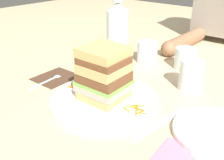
# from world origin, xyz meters

# --- Properties ---
(ground_plane) EXTENTS (3.00, 3.00, 0.00)m
(ground_plane) POSITION_xyz_m (0.00, 0.00, 0.00)
(ground_plane) COLOR #C6B289
(main_plate) EXTENTS (0.29, 0.29, 0.01)m
(main_plate) POSITION_xyz_m (0.02, 0.00, 0.01)
(main_plate) COLOR white
(main_plate) RESTS_ON ground_plane
(sandwich) EXTENTS (0.12, 0.12, 0.14)m
(sandwich) POSITION_xyz_m (0.02, 0.00, 0.08)
(sandwich) COLOR tan
(sandwich) RESTS_ON main_plate
(carrot_shred_0) EXTENTS (0.02, 0.02, 0.00)m
(carrot_shred_0) POSITION_xyz_m (-0.09, -0.02, 0.02)
(carrot_shred_0) COLOR orange
(carrot_shred_0) RESTS_ON main_plate
(carrot_shred_1) EXTENTS (0.03, 0.02, 0.00)m
(carrot_shred_1) POSITION_xyz_m (-0.10, -0.01, 0.02)
(carrot_shred_1) COLOR orange
(carrot_shred_1) RESTS_ON main_plate
(carrot_shred_2) EXTENTS (0.02, 0.03, 0.00)m
(carrot_shred_2) POSITION_xyz_m (-0.09, -0.01, 0.02)
(carrot_shred_2) COLOR orange
(carrot_shred_2) RESTS_ON main_plate
(carrot_shred_3) EXTENTS (0.02, 0.01, 0.00)m
(carrot_shred_3) POSITION_xyz_m (-0.10, -0.02, 0.02)
(carrot_shred_3) COLOR orange
(carrot_shred_3) RESTS_ON main_plate
(carrot_shred_4) EXTENTS (0.01, 0.03, 0.00)m
(carrot_shred_4) POSITION_xyz_m (-0.08, -0.00, 0.02)
(carrot_shred_4) COLOR orange
(carrot_shred_4) RESTS_ON main_plate
(carrot_shred_5) EXTENTS (0.03, 0.01, 0.00)m
(carrot_shred_5) POSITION_xyz_m (-0.10, 0.01, 0.02)
(carrot_shred_5) COLOR orange
(carrot_shred_5) RESTS_ON main_plate
(carrot_shred_6) EXTENTS (0.01, 0.02, 0.00)m
(carrot_shred_6) POSITION_xyz_m (-0.09, 0.00, 0.02)
(carrot_shred_6) COLOR orange
(carrot_shred_6) RESTS_ON main_plate
(carrot_shred_7) EXTENTS (0.03, 0.02, 0.00)m
(carrot_shred_7) POSITION_xyz_m (0.11, 0.02, 0.02)
(carrot_shred_7) COLOR orange
(carrot_shred_7) RESTS_ON main_plate
(carrot_shred_8) EXTENTS (0.01, 0.02, 0.00)m
(carrot_shred_8) POSITION_xyz_m (0.10, -0.00, 0.02)
(carrot_shred_8) COLOR orange
(carrot_shred_8) RESTS_ON main_plate
(carrot_shred_9) EXTENTS (0.02, 0.01, 0.00)m
(carrot_shred_9) POSITION_xyz_m (0.14, -0.00, 0.02)
(carrot_shred_9) COLOR orange
(carrot_shred_9) RESTS_ON main_plate
(carrot_shred_10) EXTENTS (0.02, 0.01, 0.00)m
(carrot_shred_10) POSITION_xyz_m (0.10, -0.01, 0.02)
(carrot_shred_10) COLOR orange
(carrot_shred_10) RESTS_ON main_plate
(carrot_shred_11) EXTENTS (0.03, 0.01, 0.00)m
(carrot_shred_11) POSITION_xyz_m (0.13, 0.01, 0.02)
(carrot_shred_11) COLOR orange
(carrot_shred_11) RESTS_ON main_plate
(carrot_shred_12) EXTENTS (0.02, 0.02, 0.00)m
(carrot_shred_12) POSITION_xyz_m (0.12, 0.01, 0.02)
(carrot_shred_12) COLOR orange
(carrot_shred_12) RESTS_ON main_plate
(carrot_shred_13) EXTENTS (0.02, 0.02, 0.00)m
(carrot_shred_13) POSITION_xyz_m (0.13, -0.01, 0.02)
(carrot_shred_13) COLOR orange
(carrot_shred_13) RESTS_ON main_plate
(carrot_shred_14) EXTENTS (0.02, 0.02, 0.00)m
(carrot_shred_14) POSITION_xyz_m (0.10, 0.01, 0.02)
(carrot_shred_14) COLOR orange
(carrot_shred_14) RESTS_ON main_plate
(carrot_shred_15) EXTENTS (0.01, 0.02, 0.00)m
(carrot_shred_15) POSITION_xyz_m (0.13, 0.00, 0.02)
(carrot_shred_15) COLOR orange
(carrot_shred_15) RESTS_ON main_plate
(carrot_shred_16) EXTENTS (0.02, 0.03, 0.00)m
(carrot_shred_16) POSITION_xyz_m (0.11, 0.02, 0.02)
(carrot_shred_16) COLOR orange
(carrot_shred_16) RESTS_ON main_plate
(napkin_dark) EXTENTS (0.12, 0.13, 0.00)m
(napkin_dark) POSITION_xyz_m (-0.21, 0.02, 0.00)
(napkin_dark) COLOR #4C3323
(napkin_dark) RESTS_ON ground_plane
(fork) EXTENTS (0.03, 0.17, 0.00)m
(fork) POSITION_xyz_m (-0.20, -0.01, 0.00)
(fork) COLOR silver
(fork) RESTS_ON napkin_dark
(knife) EXTENTS (0.04, 0.20, 0.00)m
(knife) POSITION_xyz_m (0.18, 0.01, 0.00)
(knife) COLOR silver
(knife) RESTS_ON ground_plane
(juice_glass) EXTENTS (0.07, 0.07, 0.09)m
(juice_glass) POSITION_xyz_m (0.16, 0.22, 0.04)
(juice_glass) COLOR white
(juice_glass) RESTS_ON ground_plane
(water_bottle) EXTENTS (0.08, 0.08, 0.26)m
(water_bottle) POSITION_xyz_m (-0.14, 0.25, 0.11)
(water_bottle) COLOR silver
(water_bottle) RESTS_ON ground_plane
(empty_tumbler_0) EXTENTS (0.07, 0.07, 0.07)m
(empty_tumbler_0) POSITION_xyz_m (0.07, 0.35, 0.04)
(empty_tumbler_0) COLOR silver
(empty_tumbler_0) RESTS_ON ground_plane
(empty_tumbler_1) EXTENTS (0.07, 0.07, 0.08)m
(empty_tumbler_1) POSITION_xyz_m (-0.06, 0.32, 0.04)
(empty_tumbler_1) COLOR silver
(empty_tumbler_1) RESTS_ON ground_plane
(side_plate) EXTENTS (0.20, 0.20, 0.01)m
(side_plate) POSITION_xyz_m (0.31, 0.06, 0.01)
(side_plate) COLOR white
(side_plate) RESTS_ON ground_plane
(napkin_pink) EXTENTS (0.08, 0.10, 0.00)m
(napkin_pink) POSITION_xyz_m (0.26, -0.07, 0.00)
(napkin_pink) COLOR pink
(napkin_pink) RESTS_ON ground_plane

